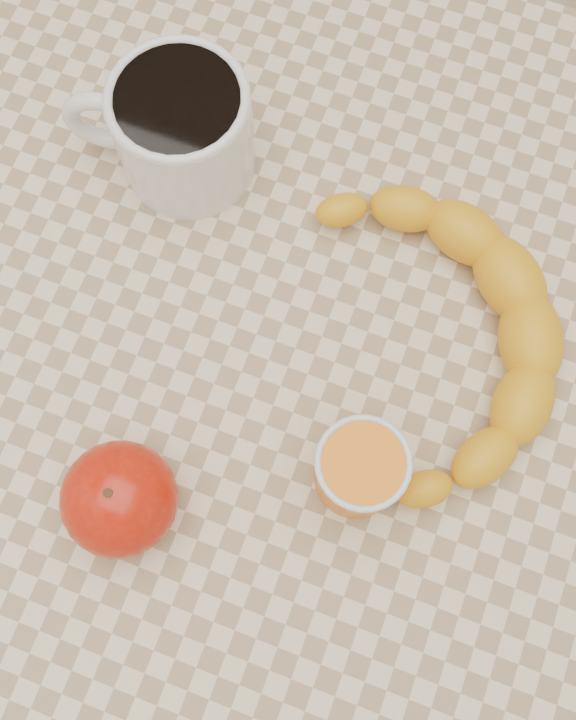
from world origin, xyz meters
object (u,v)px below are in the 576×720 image
(orange_juice_glass, at_px, (359,470))
(apple, at_px, (119,499))
(table, at_px, (288,393))
(coffee_mug, at_px, (179,127))
(banana, at_px, (443,335))

(orange_juice_glass, relative_size, apple, 0.82)
(table, bearing_deg, apple, -117.54)
(orange_juice_glass, distance_m, apple, 0.17)
(coffee_mug, bearing_deg, banana, -18.18)
(orange_juice_glass, bearing_deg, apple, -152.74)
(apple, bearing_deg, banana, 48.26)
(orange_juice_glass, height_order, banana, orange_juice_glass)
(coffee_mug, distance_m, apple, 0.29)
(table, bearing_deg, banana, 29.22)
(table, xyz_separation_m, coffee_mug, (-0.14, 0.14, 0.14))
(coffee_mug, xyz_separation_m, apple, (0.07, -0.28, -0.01))
(apple, bearing_deg, table, 62.46)
(banana, bearing_deg, table, -175.36)
(apple, xyz_separation_m, banana, (0.18, 0.20, -0.01))
(table, relative_size, coffee_mug, 4.94)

